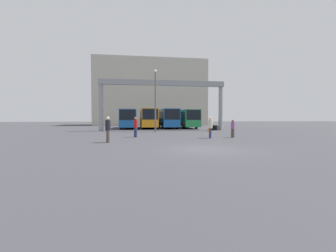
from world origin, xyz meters
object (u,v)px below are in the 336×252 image
at_px(lamp_post, 155,98).
at_px(pedestrian_far_center, 210,127).
at_px(pedestrian_mid_right, 108,129).
at_px(pedestrian_mid_left, 136,127).
at_px(bus_slot_2, 167,118).
at_px(traffic_cone, 209,129).
at_px(bus_slot_1, 148,117).
at_px(bus_slot_3, 186,118).
at_px(tire_stack, 214,128).
at_px(pedestrian_near_center, 233,128).
at_px(bus_slot_0, 129,118).

bearing_deg(lamp_post, pedestrian_far_center, -66.99).
xyz_separation_m(pedestrian_mid_right, pedestrian_mid_left, (1.94, 4.14, 0.00)).
relative_size(bus_slot_2, traffic_cone, 14.78).
relative_size(bus_slot_1, pedestrian_mid_right, 6.21).
height_order(bus_slot_3, tire_stack, bus_slot_3).
bearing_deg(bus_slot_3, pedestrian_mid_left, -116.29).
bearing_deg(traffic_cone, bus_slot_3, 94.20).
relative_size(pedestrian_far_center, pedestrian_near_center, 1.13).
relative_size(pedestrian_near_center, traffic_cone, 2.31).
xyz_separation_m(bus_slot_1, lamp_post, (0.28, -11.04, 2.35)).
relative_size(bus_slot_2, pedestrian_mid_right, 5.58).
distance_m(bus_slot_0, pedestrian_far_center, 21.27).
bearing_deg(pedestrian_near_center, bus_slot_3, -39.21).
relative_size(bus_slot_0, traffic_cone, 15.53).
bearing_deg(traffic_cone, pedestrian_mid_right, -133.91).
bearing_deg(pedestrian_near_center, bus_slot_2, -29.51).
bearing_deg(pedestrian_far_center, bus_slot_0, 33.45).
bearing_deg(tire_stack, pedestrian_near_center, -102.48).
relative_size(traffic_cone, tire_stack, 0.66).
bearing_deg(bus_slot_2, pedestrian_mid_right, -108.74).
distance_m(bus_slot_1, pedestrian_near_center, 20.86).
height_order(pedestrian_mid_right, tire_stack, pedestrian_mid_right).
distance_m(bus_slot_0, bus_slot_1, 3.30).
bearing_deg(bus_slot_0, bus_slot_1, 5.40).
bearing_deg(pedestrian_mid_right, pedestrian_mid_left, -52.32).
bearing_deg(traffic_cone, pedestrian_mid_left, -140.80).
xyz_separation_m(bus_slot_1, tire_stack, (9.01, -8.00, -1.49)).
xyz_separation_m(traffic_cone, lamp_post, (-7.03, -0.51, 3.85)).
height_order(bus_slot_1, lamp_post, lamp_post).
xyz_separation_m(bus_slot_0, traffic_cone, (10.59, -10.22, -1.43)).
distance_m(pedestrian_mid_right, pedestrian_mid_left, 4.57).
xyz_separation_m(bus_slot_0, bus_slot_1, (3.29, 0.31, 0.08)).
relative_size(bus_slot_3, pedestrian_far_center, 5.66).
height_order(bus_slot_1, pedestrian_mid_right, bus_slot_1).
height_order(bus_slot_0, pedestrian_far_center, bus_slot_0).
height_order(bus_slot_2, lamp_post, lamp_post).
distance_m(bus_slot_0, pedestrian_near_center, 21.80).
height_order(bus_slot_0, pedestrian_mid_left, bus_slot_0).
bearing_deg(bus_slot_2, pedestrian_far_center, -87.41).
relative_size(bus_slot_3, pedestrian_near_center, 6.41).
xyz_separation_m(pedestrian_far_center, traffic_cone, (3.13, 9.68, -0.62)).
bearing_deg(traffic_cone, bus_slot_2, 111.97).
relative_size(bus_slot_1, traffic_cone, 16.43).
bearing_deg(pedestrian_mid_left, lamp_post, 124.59).
bearing_deg(bus_slot_2, bus_slot_0, 177.72).
relative_size(pedestrian_mid_right, traffic_cone, 2.65).
bearing_deg(pedestrian_far_center, bus_slot_1, 24.56).
bearing_deg(pedestrian_mid_right, bus_slot_2, -45.92).
bearing_deg(bus_slot_3, pedestrian_far_center, -96.96).
xyz_separation_m(pedestrian_far_center, pedestrian_near_center, (2.22, 0.39, -0.11)).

